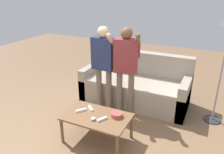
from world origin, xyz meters
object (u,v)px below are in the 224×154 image
(game_remote_wand_far, at_px, (91,108))
(game_remote_wand_spare, at_px, (81,110))
(player_center, at_px, (126,62))
(game_remote_wand_near, at_px, (102,119))
(coffee_table, at_px, (97,119))
(snack_bowl, at_px, (117,115))
(game_remote_nunchuk, at_px, (94,118))
(couch, at_px, (135,86))
(player_left, at_px, (103,60))

(game_remote_wand_far, relative_size, game_remote_wand_spare, 0.94)
(player_center, height_order, game_remote_wand_far, player_center)
(player_center, height_order, game_remote_wand_near, player_center)
(player_center, xyz_separation_m, game_remote_wand_far, (-0.25, -0.74, -0.53))
(coffee_table, height_order, game_remote_wand_spare, game_remote_wand_spare)
(snack_bowl, distance_m, game_remote_wand_far, 0.43)
(coffee_table, bearing_deg, game_remote_nunchuk, -84.82)
(couch, relative_size, player_left, 1.32)
(game_remote_wand_near, height_order, game_remote_wand_spare, same)
(couch, relative_size, game_remote_nunchuk, 22.42)
(game_remote_wand_far, xyz_separation_m, game_remote_wand_spare, (-0.10, -0.11, -0.00))
(player_center, relative_size, player_left, 1.01)
(player_left, bearing_deg, couch, 54.47)
(game_remote_wand_near, xyz_separation_m, game_remote_wand_far, (-0.29, 0.18, 0.00))
(snack_bowl, height_order, game_remote_wand_spare, snack_bowl)
(game_remote_wand_far, bearing_deg, game_remote_wand_near, -32.70)
(player_left, bearing_deg, game_remote_wand_near, -64.23)
(game_remote_wand_spare, bearing_deg, game_remote_wand_far, 47.50)
(coffee_table, height_order, game_remote_wand_near, game_remote_wand_near)
(game_remote_wand_spare, bearing_deg, game_remote_nunchuk, -23.53)
(snack_bowl, bearing_deg, game_remote_wand_spare, -170.39)
(game_remote_nunchuk, distance_m, player_center, 1.10)
(couch, bearing_deg, coffee_table, -93.26)
(game_remote_nunchuk, relative_size, game_remote_wand_far, 0.64)
(game_remote_nunchuk, relative_size, game_remote_wand_near, 0.58)
(game_remote_wand_far, bearing_deg, couch, 78.75)
(player_center, bearing_deg, coffee_table, -95.00)
(snack_bowl, xyz_separation_m, player_center, (-0.18, 0.75, 0.52))
(coffee_table, distance_m, game_remote_wand_spare, 0.28)
(couch, bearing_deg, game_remote_nunchuk, -92.66)
(coffee_table, height_order, player_center, player_center)
(game_remote_nunchuk, xyz_separation_m, game_remote_wand_far, (-0.18, 0.23, -0.01))
(snack_bowl, xyz_separation_m, game_remote_wand_spare, (-0.53, -0.09, -0.01))
(coffee_table, xyz_separation_m, player_left, (-0.32, 0.83, 0.59))
(player_left, relative_size, game_remote_wand_far, 10.87)
(game_remote_wand_spare, bearing_deg, coffee_table, -3.12)
(game_remote_wand_near, bearing_deg, player_left, 115.77)
(couch, distance_m, coffee_table, 1.38)
(snack_bowl, bearing_deg, player_left, 128.48)
(coffee_table, relative_size, game_remote_nunchuk, 10.46)
(game_remote_nunchuk, bearing_deg, player_center, 86.12)
(couch, bearing_deg, game_remote_wand_near, -88.59)
(player_center, bearing_deg, snack_bowl, -76.31)
(game_remote_wand_spare, bearing_deg, game_remote_wand_near, -11.38)
(player_center, xyz_separation_m, player_left, (-0.39, -0.03, -0.01))
(snack_bowl, relative_size, player_center, 0.10)
(game_remote_wand_near, bearing_deg, coffee_table, 151.30)
(player_center, height_order, player_left, player_center)
(couch, distance_m, game_remote_wand_spare, 1.41)
(game_remote_nunchuk, bearing_deg, coffee_table, 95.18)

